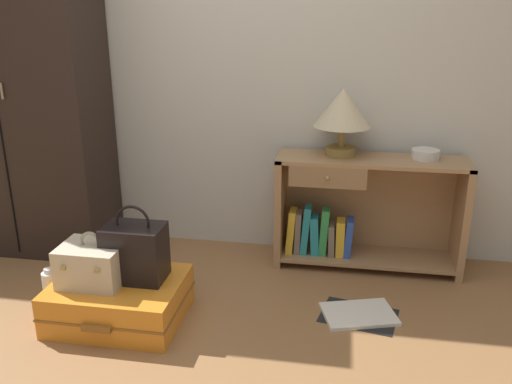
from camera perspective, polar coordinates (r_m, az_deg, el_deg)
name	(u,v)px	position (r m, az deg, el deg)	size (l,w,h in m)	color
back_wall	(231,38)	(3.32, -2.64, 15.95)	(6.40, 0.10, 2.60)	beige
wardrobe	(18,85)	(3.56, -23.89, 10.32)	(0.98, 0.47, 2.07)	black
bookshelf	(358,213)	(3.24, 10.74, -2.16)	(1.08, 0.32, 0.67)	#A37A51
table_lamp	(343,110)	(3.09, 9.16, 8.54)	(0.33, 0.33, 0.39)	olive
bowl	(425,154)	(3.18, 17.52, 3.84)	(0.16, 0.16, 0.05)	silver
suitcase_large	(119,300)	(2.79, -14.28, -11.03)	(0.63, 0.51, 0.21)	orange
train_case	(93,264)	(2.72, -16.91, -7.28)	(0.30, 0.25, 0.27)	beige
handbag	(135,252)	(2.69, -12.70, -6.20)	(0.29, 0.20, 0.38)	black
bottle	(51,287)	(3.04, -20.93, -9.43)	(0.08, 0.08, 0.20)	white
open_book_on_floor	(359,314)	(2.83, 10.84, -12.63)	(0.42, 0.34, 0.02)	white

